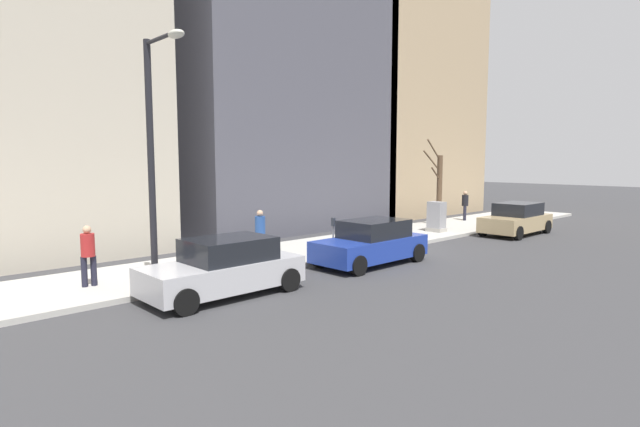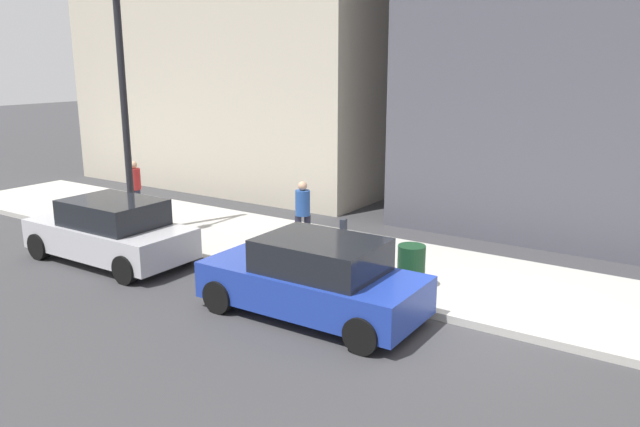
{
  "view_description": "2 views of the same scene",
  "coord_description": "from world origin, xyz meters",
  "px_view_note": "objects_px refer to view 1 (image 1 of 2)",
  "views": [
    {
      "loc": [
        -12.18,
        15.46,
        3.56
      ],
      "look_at": [
        1.08,
        3.07,
        1.61
      ],
      "focal_mm": 28.0,
      "sensor_mm": 36.0,
      "label": 1
    },
    {
      "loc": [
        -10.06,
        -3.44,
        4.68
      ],
      "look_at": [
        0.88,
        3.88,
        1.41
      ],
      "focal_mm": 35.0,
      "sensor_mm": 36.0,
      "label": 2
    }
  ],
  "objects_px": {
    "utility_box": "(436,217)",
    "pedestrian_far_corner": "(88,252)",
    "parking_meter": "(333,232)",
    "pedestrian_midblock": "(260,230)",
    "streetlamp": "(155,142)",
    "office_tower_left": "(380,52)",
    "parked_car_tan": "(516,219)",
    "parked_car_blue": "(371,243)",
    "parked_car_silver": "(224,268)",
    "trash_bin": "(350,237)",
    "pedestrian_near_meter": "(465,204)",
    "office_block_center": "(249,64)",
    "bare_tree": "(439,188)"
  },
  "relations": [
    {
      "from": "office_tower_left",
      "to": "parked_car_silver",
      "type": "bearing_deg",
      "value": 120.34
    },
    {
      "from": "parked_car_blue",
      "to": "office_block_center",
      "type": "bearing_deg",
      "value": -17.62
    },
    {
      "from": "utility_box",
      "to": "streetlamp",
      "type": "height_order",
      "value": "streetlamp"
    },
    {
      "from": "pedestrian_near_meter",
      "to": "office_block_center",
      "type": "relative_size",
      "value": 0.09
    },
    {
      "from": "pedestrian_midblock",
      "to": "pedestrian_near_meter",
      "type": "bearing_deg",
      "value": -52.71
    },
    {
      "from": "parked_car_tan",
      "to": "pedestrian_far_corner",
      "type": "relative_size",
      "value": 2.54
    },
    {
      "from": "bare_tree",
      "to": "utility_box",
      "type": "bearing_deg",
      "value": 121.71
    },
    {
      "from": "trash_bin",
      "to": "office_block_center",
      "type": "distance_m",
      "value": 13.62
    },
    {
      "from": "parking_meter",
      "to": "office_block_center",
      "type": "xyz_separation_m",
      "value": [
        10.89,
        -4.11,
        7.92
      ]
    },
    {
      "from": "pedestrian_near_meter",
      "to": "utility_box",
      "type": "bearing_deg",
      "value": -10.61
    },
    {
      "from": "trash_bin",
      "to": "office_block_center",
      "type": "bearing_deg",
      "value": -14.86
    },
    {
      "from": "office_block_center",
      "to": "streetlamp",
      "type": "bearing_deg",
      "value": 135.71
    },
    {
      "from": "parked_car_blue",
      "to": "pedestrian_midblock",
      "type": "bearing_deg",
      "value": 37.82
    },
    {
      "from": "trash_bin",
      "to": "utility_box",
      "type": "bearing_deg",
      "value": -86.43
    },
    {
      "from": "streetlamp",
      "to": "pedestrian_midblock",
      "type": "relative_size",
      "value": 3.92
    },
    {
      "from": "bare_tree",
      "to": "office_tower_left",
      "type": "height_order",
      "value": "office_tower_left"
    },
    {
      "from": "parked_car_silver",
      "to": "office_block_center",
      "type": "distance_m",
      "value": 17.68
    },
    {
      "from": "pedestrian_far_corner",
      "to": "office_block_center",
      "type": "relative_size",
      "value": 0.09
    },
    {
      "from": "parked_car_blue",
      "to": "office_tower_left",
      "type": "xyz_separation_m",
      "value": [
        11.79,
        -14.29,
        10.21
      ]
    },
    {
      "from": "bare_tree",
      "to": "office_block_center",
      "type": "relative_size",
      "value": 0.25
    },
    {
      "from": "utility_box",
      "to": "trash_bin",
      "type": "distance_m",
      "value": 6.44
    },
    {
      "from": "parked_car_silver",
      "to": "trash_bin",
      "type": "distance_m",
      "value": 7.12
    },
    {
      "from": "parked_car_tan",
      "to": "parked_car_blue",
      "type": "xyz_separation_m",
      "value": [
        0.22,
        10.26,
        0.0
      ]
    },
    {
      "from": "parked_car_tan",
      "to": "pedestrian_near_meter",
      "type": "distance_m",
      "value": 4.65
    },
    {
      "from": "utility_box",
      "to": "bare_tree",
      "type": "xyz_separation_m",
      "value": [
        1.31,
        -2.11,
        1.26
      ]
    },
    {
      "from": "parking_meter",
      "to": "pedestrian_midblock",
      "type": "xyz_separation_m",
      "value": [
        1.53,
        2.11,
        0.11
      ]
    },
    {
      "from": "parked_car_silver",
      "to": "office_tower_left",
      "type": "height_order",
      "value": "office_tower_left"
    },
    {
      "from": "streetlamp",
      "to": "pedestrian_near_meter",
      "type": "distance_m",
      "value": 19.84
    },
    {
      "from": "parked_car_silver",
      "to": "parking_meter",
      "type": "bearing_deg",
      "value": -75.03
    },
    {
      "from": "parked_car_silver",
      "to": "pedestrian_near_meter",
      "type": "relative_size",
      "value": 2.54
    },
    {
      "from": "utility_box",
      "to": "pedestrian_far_corner",
      "type": "relative_size",
      "value": 0.86
    },
    {
      "from": "office_tower_left",
      "to": "bare_tree",
      "type": "bearing_deg",
      "value": 149.68
    },
    {
      "from": "utility_box",
      "to": "trash_bin",
      "type": "xyz_separation_m",
      "value": [
        -0.4,
        6.42,
        -0.25
      ]
    },
    {
      "from": "streetlamp",
      "to": "office_tower_left",
      "type": "height_order",
      "value": "office_tower_left"
    },
    {
      "from": "pedestrian_midblock",
      "to": "parked_car_tan",
      "type": "bearing_deg",
      "value": -70.27
    },
    {
      "from": "pedestrian_far_corner",
      "to": "parked_car_silver",
      "type": "bearing_deg",
      "value": -43.97
    },
    {
      "from": "utility_box",
      "to": "parking_meter",
      "type": "bearing_deg",
      "value": 96.25
    },
    {
      "from": "parking_meter",
      "to": "pedestrian_midblock",
      "type": "distance_m",
      "value": 2.61
    },
    {
      "from": "pedestrian_near_meter",
      "to": "pedestrian_midblock",
      "type": "distance_m",
      "value": 14.92
    },
    {
      "from": "parked_car_silver",
      "to": "trash_bin",
      "type": "height_order",
      "value": "parked_car_silver"
    },
    {
      "from": "office_tower_left",
      "to": "office_block_center",
      "type": "bearing_deg",
      "value": 86.57
    },
    {
      "from": "pedestrian_near_meter",
      "to": "office_tower_left",
      "type": "bearing_deg",
      "value": -129.94
    },
    {
      "from": "parking_meter",
      "to": "pedestrian_far_corner",
      "type": "height_order",
      "value": "pedestrian_far_corner"
    },
    {
      "from": "utility_box",
      "to": "office_block_center",
      "type": "xyz_separation_m",
      "value": [
        10.04,
        3.65,
        8.05
      ]
    },
    {
      "from": "pedestrian_far_corner",
      "to": "streetlamp",
      "type": "bearing_deg",
      "value": -43.93
    },
    {
      "from": "parking_meter",
      "to": "pedestrian_far_corner",
      "type": "bearing_deg",
      "value": 80.6
    },
    {
      "from": "streetlamp",
      "to": "pedestrian_far_corner",
      "type": "relative_size",
      "value": 3.92
    },
    {
      "from": "bare_tree",
      "to": "office_tower_left",
      "type": "bearing_deg",
      "value": -30.32
    },
    {
      "from": "parked_car_blue",
      "to": "parked_car_silver",
      "type": "relative_size",
      "value": 1.0
    },
    {
      "from": "trash_bin",
      "to": "pedestrian_far_corner",
      "type": "bearing_deg",
      "value": 84.66
    }
  ]
}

